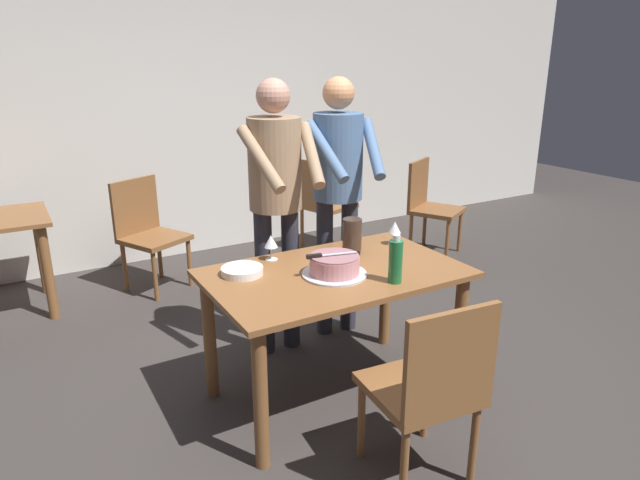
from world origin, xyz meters
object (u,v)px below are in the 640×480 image
water_bottle (396,261)px  person_standing_beside (338,180)px  wine_glass_far (395,228)px  person_cutting_cake (276,189)px  main_dining_table (335,293)px  background_chair_2 (322,201)px  cake_on_platter (335,266)px  cake_knife (321,255)px  wine_glass_near (271,242)px  plate_stack (242,271)px  hurricane_lamp (352,236)px  background_chair_1 (430,203)px  chair_near_side (430,386)px  background_chair_0 (148,230)px

water_bottle → person_standing_beside: person_standing_beside is taller
wine_glass_far → person_cutting_cake: bearing=143.5°
main_dining_table → background_chair_2: background_chair_2 is taller
water_bottle → background_chair_2: (1.04, 2.50, -0.37)m
cake_on_platter → person_cutting_cake: size_ratio=0.20×
cake_knife → person_standing_beside: bearing=52.5°
water_bottle → person_standing_beside: 0.99m
wine_glass_near → wine_glass_far: 0.77m
person_cutting_cake → wine_glass_near: bearing=-121.3°
cake_knife → plate_stack: size_ratio=1.22×
cake_knife → hurricane_lamp: bearing=33.0°
water_bottle → hurricane_lamp: bearing=84.4°
main_dining_table → background_chair_2: size_ratio=1.50×
wine_glass_far → background_chair_1: 2.11m
person_cutting_cake → chair_near_side: (0.03, -1.42, -0.58)m
plate_stack → hurricane_lamp: size_ratio=1.05×
hurricane_lamp → person_cutting_cake: person_cutting_cake is taller
main_dining_table → cake_knife: bearing=-162.9°
person_cutting_cake → background_chair_2: 2.11m
cake_knife → wine_glass_near: 0.38m
cake_on_platter → background_chair_0: bearing=102.1°
cake_knife → wine_glass_far: size_ratio=1.86×
person_cutting_cake → plate_stack: bearing=-134.0°
water_bottle → background_chair_0: bearing=105.8°
person_standing_beside → main_dining_table: bearing=-122.9°
person_standing_beside → background_chair_1: 1.99m
wine_glass_near → person_cutting_cake: 0.41m
plate_stack → wine_glass_far: size_ratio=1.53×
hurricane_lamp → background_chair_2: (1.00, 2.03, -0.37)m
wine_glass_near → wine_glass_far: size_ratio=1.00×
background_chair_0 → plate_stack: bearing=-88.5°
cake_on_platter → hurricane_lamp: hurricane_lamp is taller
main_dining_table → hurricane_lamp: bearing=38.9°
main_dining_table → cake_on_platter: bearing=-124.7°
wine_glass_far → background_chair_1: (1.52, 1.42, -0.36)m
person_standing_beside → background_chair_2: bearing=62.9°
hurricane_lamp → background_chair_0: 2.08m
cake_on_platter → cake_knife: size_ratio=1.27×
wine_glass_near → person_cutting_cake: (0.18, 0.30, 0.22)m
cake_on_platter → person_standing_beside: size_ratio=0.20×
main_dining_table → background_chair_0: size_ratio=1.50×
person_standing_beside → person_cutting_cake: bearing=-176.3°
cake_on_platter → plate_stack: size_ratio=1.55×
cake_on_platter → person_standing_beside: 0.88m
plate_stack → background_chair_1: (2.51, 1.41, -0.28)m
person_standing_beside → wine_glass_far: bearing=-75.6°
chair_near_side → background_chair_2: size_ratio=1.00×
main_dining_table → wine_glass_near: 0.46m
wine_glass_near → water_bottle: size_ratio=0.58×
background_chair_1 → water_bottle: bearing=-134.8°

